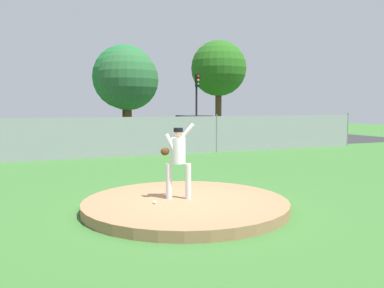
{
  "coord_description": "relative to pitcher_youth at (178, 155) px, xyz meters",
  "views": [
    {
      "loc": [
        -3.31,
        -8.22,
        2.29
      ],
      "look_at": [
        0.59,
        1.02,
        1.37
      ],
      "focal_mm": 37.71,
      "sensor_mm": 36.0,
      "label": 1
    }
  ],
  "objects": [
    {
      "name": "ground_plane",
      "position": [
        0.12,
        5.84,
        -1.21
      ],
      "size": [
        80.0,
        80.0,
        0.0
      ],
      "primitive_type": "plane",
      "color": "#386B2D"
    },
    {
      "name": "asphalt_strip",
      "position": [
        0.12,
        14.34,
        -1.21
      ],
      "size": [
        44.0,
        7.0,
        0.01
      ],
      "primitive_type": "cube",
      "color": "#2B2B2D",
      "rests_on": "ground_plane"
    },
    {
      "name": "pitchers_mound",
      "position": [
        0.12,
        -0.16,
        -1.1
      ],
      "size": [
        4.58,
        4.58,
        0.22
      ],
      "primitive_type": "cylinder",
      "color": "#99704C",
      "rests_on": "ground_plane"
    },
    {
      "name": "pitcher_youth",
      "position": [
        0.0,
        0.0,
        0.0
      ],
      "size": [
        0.78,
        0.32,
        1.71
      ],
      "color": "silver",
      "rests_on": "pitchers_mound"
    },
    {
      "name": "baseball",
      "position": [
        -0.64,
        -0.27,
        -0.96
      ],
      "size": [
        0.07,
        0.07,
        0.07
      ],
      "primitive_type": "sphere",
      "color": "white",
      "rests_on": "pitchers_mound"
    },
    {
      "name": "chainlink_fence",
      "position": [
        0.12,
        9.84,
        -0.3
      ],
      "size": [
        28.65,
        0.07,
        1.93
      ],
      "color": "gray",
      "rests_on": "ground_plane"
    },
    {
      "name": "parked_car_silver",
      "position": [
        6.72,
        14.84,
        -0.38
      ],
      "size": [
        2.12,
        4.12,
        1.76
      ],
      "color": "#B7BABF",
      "rests_on": "ground_plane"
    },
    {
      "name": "traffic_cone_orange",
      "position": [
        -2.55,
        11.87,
        -0.95
      ],
      "size": [
        0.4,
        0.4,
        0.55
      ],
      "color": "orange",
      "rests_on": "asphalt_strip"
    },
    {
      "name": "traffic_light_far",
      "position": [
        8.37,
        18.11,
        1.95
      ],
      "size": [
        0.28,
        0.46,
        4.61
      ],
      "color": "black",
      "rests_on": "ground_plane"
    },
    {
      "name": "tree_leaning_west",
      "position": [
        4.2,
        21.5,
        3.09
      ],
      "size": [
        4.57,
        4.57,
        6.61
      ],
      "color": "#4C331E",
      "rests_on": "ground_plane"
    },
    {
      "name": "tree_tall_centre",
      "position": [
        4.29,
        22.91,
        3.38
      ],
      "size": [
        4.97,
        4.97,
        7.1
      ],
      "color": "#4C331E",
      "rests_on": "ground_plane"
    },
    {
      "name": "tree_slender_far",
      "position": [
        12.78,
        23.5,
        4.4
      ],
      "size": [
        4.82,
        4.82,
        8.06
      ],
      "color": "#4C331E",
      "rests_on": "ground_plane"
    }
  ]
}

